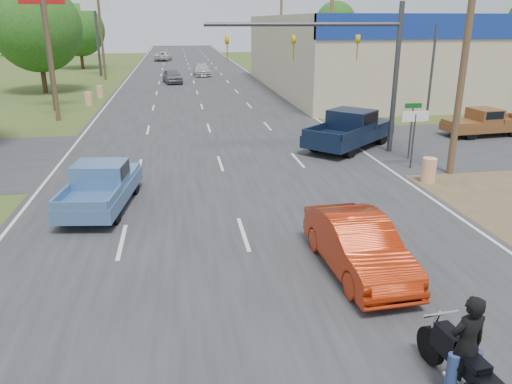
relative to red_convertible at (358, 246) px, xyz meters
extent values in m
cube|color=#2D2D30|center=(-2.58, 34.78, -0.72)|extent=(15.00, 180.00, 0.02)
cube|color=#2D2D30|center=(-2.58, 12.78, -0.72)|extent=(120.00, 10.00, 0.02)
cylinder|color=#4C3823|center=(6.92, 7.78, 4.27)|extent=(0.28, 0.28, 10.00)
cylinder|color=#4C3823|center=(6.92, 25.78, 4.27)|extent=(0.28, 0.28, 10.00)
cylinder|color=#4C3823|center=(6.92, 43.78, 4.27)|extent=(0.28, 0.28, 10.00)
cylinder|color=#4C3823|center=(-12.08, 22.78, 4.27)|extent=(0.28, 0.28, 10.00)
cylinder|color=#4C3823|center=(-12.08, 46.78, 4.27)|extent=(0.28, 0.28, 10.00)
cylinder|color=#422D19|center=(-16.08, 36.78, 0.89)|extent=(0.44, 0.44, 3.24)
sphere|color=#224814|center=(-16.08, 36.78, 4.85)|extent=(7.56, 7.56, 7.56)
cylinder|color=#422D19|center=(-16.78, 60.78, 0.71)|extent=(0.44, 0.44, 2.88)
sphere|color=#224814|center=(-16.78, 60.78, 4.23)|extent=(6.72, 6.72, 6.72)
cylinder|color=#422D19|center=(27.42, 89.78, 0.98)|extent=(0.44, 0.44, 3.42)
sphere|color=#224814|center=(27.42, 89.78, 5.16)|extent=(7.98, 7.98, 7.98)
cylinder|color=#422D19|center=(-32.58, 89.78, 1.16)|extent=(0.44, 0.44, 3.78)
sphere|color=#224814|center=(-32.58, 89.78, 5.78)|extent=(8.82, 8.82, 8.82)
cylinder|color=orange|center=(5.42, 6.78, -0.23)|extent=(0.56, 0.56, 1.00)
cylinder|color=orange|center=(5.82, 15.28, -0.23)|extent=(0.56, 0.56, 1.00)
cylinder|color=orange|center=(-11.08, 28.78, -0.23)|extent=(0.56, 0.56, 1.00)
cylinder|color=orange|center=(-10.78, 32.78, -0.23)|extent=(0.56, 0.56, 1.00)
cylinder|color=#3F3F44|center=(-13.08, 26.78, 3.77)|extent=(0.30, 0.30, 9.00)
cylinder|color=#3F3F44|center=(-13.08, 50.78, 3.77)|extent=(0.30, 0.30, 9.00)
cube|color=white|center=(-13.08, 50.78, 7.47)|extent=(3.00, 0.35, 2.00)
cylinder|color=#3F3F44|center=(5.62, 8.78, 0.47)|extent=(0.08, 0.08, 2.40)
cube|color=white|center=(5.62, 8.78, 1.57)|extent=(1.20, 0.05, 0.45)
cylinder|color=#3F3F44|center=(6.22, 10.28, 0.47)|extent=(0.08, 0.08, 2.40)
cube|color=#0C591E|center=(6.22, 10.28, 1.77)|extent=(0.80, 0.04, 0.22)
cylinder|color=#3F3F44|center=(5.92, 11.78, 2.77)|extent=(0.24, 0.24, 7.00)
cylinder|color=#3F3F44|center=(1.42, 11.78, 5.27)|extent=(9.00, 0.18, 0.18)
imported|color=gold|center=(3.92, 11.78, 4.82)|extent=(0.18, 0.40, 1.10)
imported|color=gold|center=(0.92, 11.78, 4.82)|extent=(0.18, 0.40, 1.10)
imported|color=gold|center=(-2.08, 11.78, 4.82)|extent=(0.18, 0.40, 1.10)
imported|color=#A22207|center=(0.00, 0.00, 0.00)|extent=(1.81, 4.52, 1.46)
cylinder|color=black|center=(0.12, -3.68, -0.37)|extent=(0.21, 0.74, 0.73)
cube|color=black|center=(0.20, -4.45, -0.05)|extent=(0.38, 1.34, 0.33)
cube|color=black|center=(0.17, -4.17, 0.17)|extent=(0.35, 0.63, 0.24)
cube|color=black|center=(0.23, -4.77, 0.13)|extent=(0.39, 0.64, 0.11)
cylinder|color=white|center=(0.14, -3.84, 0.43)|extent=(0.72, 0.13, 0.06)
imported|color=black|center=(0.22, -4.60, 0.20)|extent=(0.72, 0.51, 1.85)
cylinder|color=black|center=(-7.68, 7.35, -0.36)|extent=(0.37, 0.77, 0.74)
cylinder|color=black|center=(-6.14, 7.14, -0.36)|extent=(0.37, 0.77, 0.74)
cylinder|color=black|center=(-8.07, 4.49, -0.36)|extent=(0.37, 0.77, 0.74)
cylinder|color=black|center=(-6.53, 4.28, -0.36)|extent=(0.37, 0.77, 0.74)
cube|color=#4C74A4|center=(-7.10, 5.81, -0.16)|extent=(2.48, 5.01, 0.48)
cube|color=#4C74A4|center=(-6.91, 7.24, 0.15)|extent=(1.99, 2.05, 0.17)
cube|color=#4C74A4|center=(-7.09, 5.91, 0.47)|extent=(1.88, 1.66, 0.79)
cube|color=black|center=(-7.09, 5.91, 0.61)|extent=(1.88, 1.38, 0.42)
cube|color=#4C74A4|center=(-7.42, 3.48, 0.21)|extent=(1.70, 0.30, 0.28)
cylinder|color=black|center=(4.81, 14.65, -0.28)|extent=(0.88, 0.85, 0.89)
cylinder|color=black|center=(6.09, 13.28, -0.28)|extent=(0.88, 0.85, 0.89)
cylinder|color=black|center=(2.26, 12.27, -0.28)|extent=(0.88, 0.85, 0.89)
cylinder|color=black|center=(3.54, 10.90, -0.28)|extent=(0.88, 0.85, 0.89)
cube|color=#101B31|center=(4.17, 12.77, -0.04)|extent=(5.77, 5.59, 0.58)
cube|color=#101B31|center=(5.45, 13.96, 0.33)|extent=(3.06, 3.06, 0.20)
cube|color=#101B31|center=(4.26, 12.85, 0.72)|extent=(2.68, 2.69, 0.95)
cube|color=black|center=(4.26, 12.85, 0.89)|extent=(2.45, 2.49, 0.50)
cube|color=#101B31|center=(2.09, 10.83, 0.41)|extent=(1.47, 1.56, 0.34)
cylinder|color=black|center=(11.30, 13.45, -0.37)|extent=(0.74, 0.34, 0.71)
cylinder|color=black|center=(11.15, 14.94, -0.37)|extent=(0.74, 0.34, 0.71)
cylinder|color=black|center=(13.91, 15.22, -0.37)|extent=(0.74, 0.34, 0.71)
cube|color=brown|center=(12.61, 14.34, -0.18)|extent=(4.79, 2.25, 0.46)
cube|color=brown|center=(11.22, 14.20, 0.12)|extent=(1.92, 1.86, 0.16)
cube|color=brown|center=(12.51, 14.33, 0.43)|extent=(1.55, 1.77, 0.76)
cube|color=black|center=(12.51, 14.33, 0.56)|extent=(1.28, 1.78, 0.40)
imported|color=slate|center=(-4.79, 42.22, -0.03)|extent=(2.33, 4.33, 1.40)
imported|color=silver|center=(-1.37, 49.20, -0.05)|extent=(1.94, 4.68, 1.35)
imported|color=silver|center=(-6.30, 73.52, -0.03)|extent=(3.01, 5.31, 1.40)
camera|label=1|loc=(-4.36, -11.01, 5.43)|focal=35.00mm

